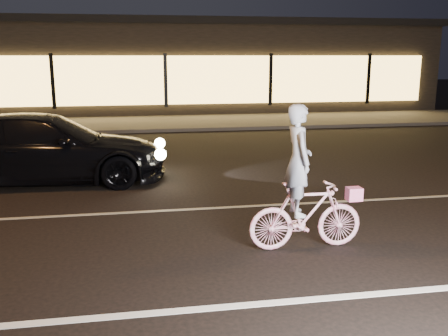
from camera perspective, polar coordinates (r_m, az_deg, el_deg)
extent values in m
plane|color=black|center=(6.90, 0.98, -9.53)|extent=(90.00, 90.00, 0.00)
cube|color=silver|center=(5.57, 4.00, -15.25)|extent=(60.00, 0.12, 0.01)
cube|color=gray|center=(8.76, -1.49, -4.61)|extent=(60.00, 0.10, 0.01)
cube|color=#383533|center=(19.48, -6.26, 5.14)|extent=(30.00, 4.00, 0.12)
cube|color=black|center=(25.31, -7.28, 11.27)|extent=(25.00, 8.00, 4.00)
cube|color=black|center=(25.34, -7.42, 15.90)|extent=(25.40, 8.40, 0.30)
cube|color=#FFC259|center=(21.23, -6.71, 9.93)|extent=(23.00, 0.15, 2.00)
cube|color=black|center=(21.37, -18.99, 9.35)|extent=(0.15, 0.08, 2.20)
cube|color=black|center=(21.15, -6.69, 9.92)|extent=(0.15, 0.08, 2.20)
cube|color=black|center=(21.87, 5.34, 10.04)|extent=(0.15, 0.08, 2.20)
cube|color=black|center=(23.45, 16.17, 9.78)|extent=(0.15, 0.08, 2.20)
imported|color=#E44679|center=(6.95, 9.35, -5.34)|extent=(1.59, 0.45, 0.96)
imported|color=white|center=(6.71, 8.48, 0.89)|extent=(0.36, 0.55, 1.50)
cube|color=#F75486|center=(7.12, 14.64, -2.89)|extent=(0.20, 0.16, 0.18)
imported|color=black|center=(11.05, -19.74, 2.12)|extent=(5.02, 2.19, 1.44)
sphere|color=#FFF2BF|center=(11.47, -7.36, 2.82)|extent=(0.24, 0.24, 0.24)
sphere|color=#FFF2BF|center=(10.17, -7.28, 1.56)|extent=(0.24, 0.24, 0.24)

